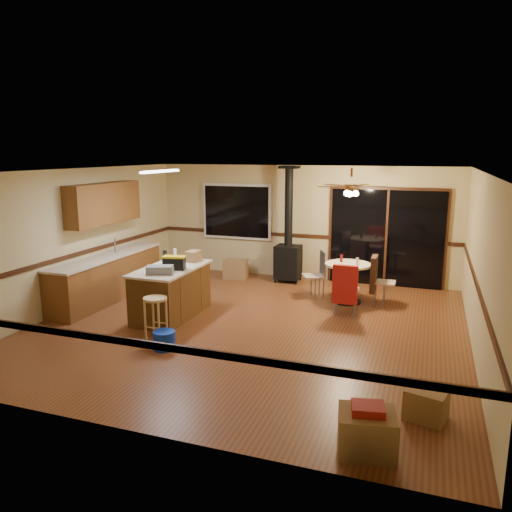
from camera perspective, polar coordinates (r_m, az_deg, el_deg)
The scene contains 35 objects.
floor at distance 8.58m, azimuth -0.67°, elevation -7.93°, with size 7.00×7.00×0.00m, color brown.
ceiling at distance 8.08m, azimuth -0.72°, elevation 9.69°, with size 7.00×7.00×0.00m, color silver.
wall_back at distance 11.54m, azimuth 5.30°, elevation 3.81°, with size 7.00×7.00×0.00m, color tan.
wall_front at distance 5.19m, azimuth -14.18°, elevation -6.53°, with size 7.00×7.00×0.00m, color tan.
wall_left at distance 9.98m, azimuth -19.94°, elevation 1.88°, with size 7.00×7.00×0.00m, color tan.
wall_right at distance 7.78m, azimuth 24.29°, elevation -1.11°, with size 7.00×7.00×0.00m, color tan.
chair_rail at distance 8.30m, azimuth -0.69°, elevation -1.42°, with size 7.00×7.00×0.08m, color #351A0D, non-canonical shape.
window at distance 11.95m, azimuth -2.22°, elevation 5.10°, with size 1.72×0.10×1.32m, color black.
sliding_door at distance 11.22m, azimuth 14.67°, elevation 1.96°, with size 2.52×0.10×2.10m, color black.
lower_cabinets at distance 10.35m, azimuth -16.58°, elevation -2.47°, with size 0.60×3.00×0.86m, color brown.
countertop at distance 10.26m, azimuth -16.72°, elevation -0.04°, with size 0.64×3.04×0.04m, color beige.
upper_cabinets at distance 10.34m, azimuth -16.97°, elevation 5.77°, with size 0.35×2.00×0.80m, color brown.
kitchen_island at distance 9.05m, azimuth -9.66°, elevation -4.04°, with size 0.88×1.68×0.90m.
wood_stove at distance 11.25m, azimuth 3.70°, elevation 0.69°, with size 0.55×0.50×2.52m.
ceiling_fan at distance 9.60m, azimuth 10.81°, elevation 7.52°, with size 0.24×0.24×0.55m.
fluorescent_strip at distance 9.12m, azimuth -10.87°, elevation 9.48°, with size 0.10×1.20×0.04m, color white.
toolbox_grey at distance 8.49m, azimuth -10.93°, elevation -1.56°, with size 0.43×0.24×0.13m, color slate.
toolbox_black at distance 8.75m, azimuth -9.32°, elevation -0.86°, with size 0.37×0.19×0.20m, color black.
toolbox_yellow_lid at distance 8.73m, azimuth -9.35°, elevation -0.11°, with size 0.39×0.20×0.03m, color gold.
box_on_island at distance 9.35m, azimuth -7.20°, elevation -0.01°, with size 0.22×0.29×0.20m, color olive.
bottle_dark at distance 9.18m, azimuth -10.36°, elevation -0.13°, with size 0.07×0.07×0.26m, color black.
bottle_pink at distance 8.75m, azimuth -8.95°, elevation -0.80°, with size 0.07×0.07×0.22m, color #D84C8C.
bottle_white at distance 9.62m, azimuth -9.24°, elevation 0.26°, with size 0.06×0.06×0.19m, color white.
bar_stool at distance 8.05m, azimuth -11.37°, elevation -6.98°, with size 0.37×0.37×0.68m, color tan.
blue_bucket at distance 7.69m, azimuth -10.44°, elevation -9.43°, with size 0.33×0.33×0.28m, color #0D31BA.
dining_table at distance 9.87m, azimuth 10.43°, elevation -2.26°, with size 0.89×0.89×0.78m.
glass_red at distance 9.92m, azimuth 9.74°, elevation -0.25°, with size 0.06×0.06×0.15m, color #590C14.
glass_cream at distance 9.72m, azimuth 11.50°, elevation -0.60°, with size 0.06×0.06×0.14m, color beige.
chair_left at distance 10.10m, azimuth 7.18°, elevation -1.49°, with size 0.54×0.54×0.51m.
chair_near at distance 8.99m, azimuth 10.17°, elevation -3.20°, with size 0.44×0.46×0.70m.
chair_right at distance 9.84m, azimuth 13.46°, elevation -2.04°, with size 0.47×0.44×0.70m.
box_under_window at distance 11.64m, azimuth -2.32°, elevation -1.51°, with size 0.54×0.43×0.43m, color olive.
box_corner_a at distance 5.29m, azimuth 12.56°, elevation -19.08°, with size 0.55×0.46×0.42m, color olive.
box_corner_b at distance 6.05m, azimuth 18.88°, elevation -15.72°, with size 0.42×0.36×0.34m, color olive.
box_small_red at distance 5.17m, azimuth 12.69°, elevation -16.67°, with size 0.32×0.26×0.08m, color maroon.
Camera 1 is at (2.78, -7.58, 2.91)m, focal length 35.00 mm.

